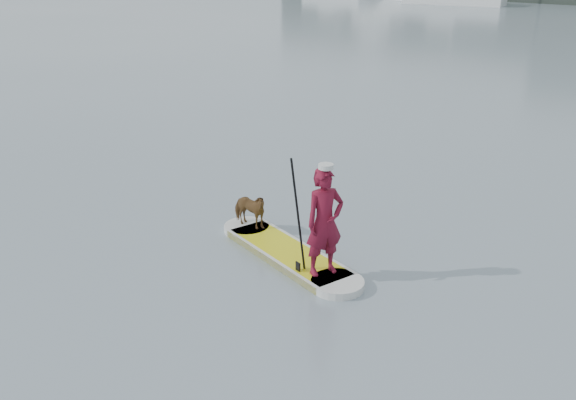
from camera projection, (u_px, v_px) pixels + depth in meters
The scene contains 6 objects.
ground at pixel (522, 271), 10.01m from camera, with size 140.00×140.00×0.00m, color slate.
paddleboard at pixel (288, 254), 10.43m from camera, with size 3.21×1.48×0.12m.
paddler at pixel (325, 222), 9.41m from camera, with size 0.60×0.40×1.65m, color maroon.
white_cap at pixel (326, 166), 9.09m from camera, with size 0.22×0.22×0.07m, color silver.
dog at pixel (249, 210), 11.16m from camera, with size 0.35×0.77×0.65m, color brown.
paddle at pixel (298, 230), 9.51m from camera, with size 0.11×0.30×2.00m.
Camera 1 is at (2.63, -9.25, 4.73)m, focal length 40.00 mm.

